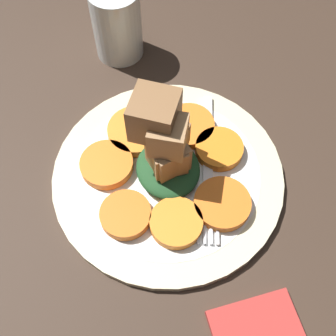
# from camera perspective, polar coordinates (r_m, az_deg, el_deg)

# --- Properties ---
(table_slab) EXTENTS (1.20, 1.20, 0.02)m
(table_slab) POSITION_cam_1_polar(r_m,az_deg,el_deg) (0.49, 0.00, -1.80)
(table_slab) COLOR #38281E
(table_slab) RESTS_ON ground
(plate) EXTENTS (0.26, 0.26, 0.01)m
(plate) POSITION_cam_1_polar(r_m,az_deg,el_deg) (0.48, 0.00, -0.95)
(plate) COLOR beige
(plate) RESTS_ON table_slab
(carrot_slice_0) EXTENTS (0.06, 0.06, 0.01)m
(carrot_slice_0) POSITION_cam_1_polar(r_m,az_deg,el_deg) (0.49, 6.94, 2.59)
(carrot_slice_0) COLOR orange
(carrot_slice_0) RESTS_ON plate
(carrot_slice_1) EXTENTS (0.06, 0.06, 0.01)m
(carrot_slice_1) POSITION_cam_1_polar(r_m,az_deg,el_deg) (0.50, 2.82, 5.71)
(carrot_slice_1) COLOR orange
(carrot_slice_1) RESTS_ON plate
(carrot_slice_2) EXTENTS (0.07, 0.07, 0.01)m
(carrot_slice_2) POSITION_cam_1_polar(r_m,az_deg,el_deg) (0.50, -4.36, 5.02)
(carrot_slice_2) COLOR orange
(carrot_slice_2) RESTS_ON plate
(carrot_slice_3) EXTENTS (0.06, 0.06, 0.01)m
(carrot_slice_3) POSITION_cam_1_polar(r_m,az_deg,el_deg) (0.48, -8.31, 0.47)
(carrot_slice_3) COLOR orange
(carrot_slice_3) RESTS_ON plate
(carrot_slice_4) EXTENTS (0.05, 0.05, 0.01)m
(carrot_slice_4) POSITION_cam_1_polar(r_m,az_deg,el_deg) (0.45, -5.76, -6.32)
(carrot_slice_4) COLOR orange
(carrot_slice_4) RESTS_ON plate
(carrot_slice_5) EXTENTS (0.06, 0.06, 0.01)m
(carrot_slice_5) POSITION_cam_1_polar(r_m,az_deg,el_deg) (0.44, 1.12, -7.43)
(carrot_slice_5) COLOR orange
(carrot_slice_5) RESTS_ON plate
(carrot_slice_6) EXTENTS (0.06, 0.06, 0.01)m
(carrot_slice_6) POSITION_cam_1_polar(r_m,az_deg,el_deg) (0.45, 7.34, -4.82)
(carrot_slice_6) COLOR orange
(carrot_slice_6) RESTS_ON plate
(center_pile) EXTENTS (0.09, 0.07, 0.11)m
(center_pile) POSITION_cam_1_polar(r_m,az_deg,el_deg) (0.44, -0.46, 2.94)
(center_pile) COLOR #1E4723
(center_pile) RESTS_ON plate
(fork) EXTENTS (0.19, 0.08, 0.00)m
(fork) POSITION_cam_1_polar(r_m,az_deg,el_deg) (0.48, 5.41, 0.10)
(fork) COLOR silver
(fork) RESTS_ON plate
(water_glass) EXTENTS (0.06, 0.06, 0.10)m
(water_glass) POSITION_cam_1_polar(r_m,az_deg,el_deg) (0.58, -6.93, 18.87)
(water_glass) COLOR silver
(water_glass) RESTS_ON table_slab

